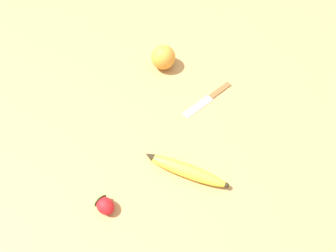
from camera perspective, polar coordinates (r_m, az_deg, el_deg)
ground_plane at (r=0.91m, az=-1.75°, el=-0.32°), size 3.00×3.00×0.00m
banana at (r=0.84m, az=3.11°, el=-7.67°), size 0.14×0.21×0.04m
orange at (r=1.02m, az=-0.84°, el=11.89°), size 0.08×0.08×0.08m
strawberry at (r=0.82m, az=-11.05°, el=-13.30°), size 0.05×0.06×0.04m
paring_knife at (r=0.98m, az=7.23°, el=4.90°), size 0.18×0.03×0.01m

